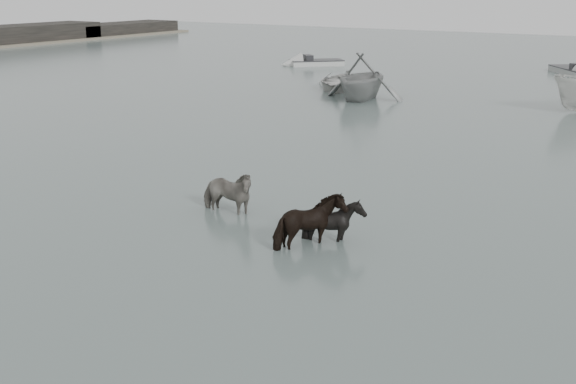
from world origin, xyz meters
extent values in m
plane|color=#53625F|center=(0.00, 0.00, 0.00)|extent=(140.00, 140.00, 0.00)
imported|color=black|center=(-2.29, 0.48, 0.70)|extent=(1.70, 0.84, 1.40)
imported|color=black|center=(0.74, -0.48, 0.70)|extent=(1.24, 1.43, 1.40)
imported|color=black|center=(0.97, 0.17, 0.64)|extent=(1.45, 1.38, 1.28)
imported|color=#B7B6B2|center=(-10.24, 21.66, 0.51)|extent=(4.56, 5.59, 1.02)
imported|color=gray|center=(-7.64, 18.90, 1.23)|extent=(4.50, 5.07, 2.46)
cube|color=black|center=(-50.00, 45.00, 0.75)|extent=(4.50, 14.00, 1.10)
camera|label=1|loc=(8.32, -13.54, 5.71)|focal=45.00mm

